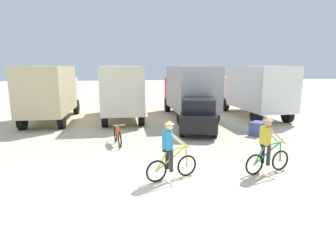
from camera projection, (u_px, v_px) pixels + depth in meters
ground_plane at (167, 197)px, 7.62m from camera, size 120.00×120.00×0.00m
box_truck_tan_camper at (50, 91)px, 17.59m from camera, size 2.41×6.75×3.35m
box_truck_cream_rv at (122, 90)px, 18.30m from camera, size 2.48×6.78×3.35m
box_truck_grey_hauler at (189, 89)px, 18.85m from camera, size 2.47×6.78×3.35m
box_truck_white_box at (256, 89)px, 19.16m from camera, size 2.60×6.82×3.35m
sedan_parked at (198, 115)px, 15.05m from camera, size 2.73×4.50×1.76m
cyclist_orange_shirt at (170, 153)px, 8.66m from camera, size 1.65×0.72×1.82m
cyclist_cowboy_hat at (267, 148)px, 9.20m from camera, size 1.69×0.62×1.82m
bicycle_spare at (118, 136)px, 12.64m from camera, size 0.54×1.71×0.97m
supply_crate at (258, 129)px, 14.33m from camera, size 0.99×0.96×0.67m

